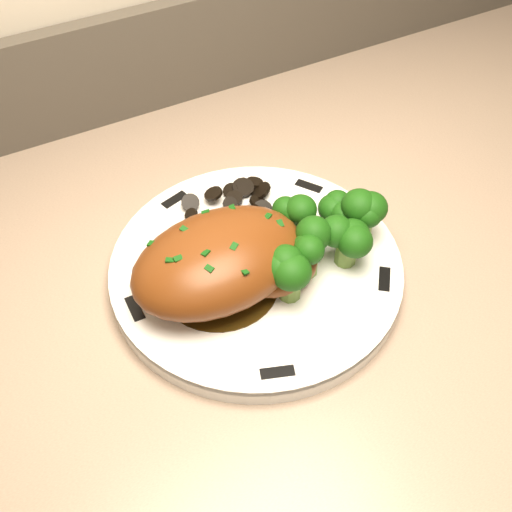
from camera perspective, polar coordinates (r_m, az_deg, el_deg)
name	(u,v)px	position (r m, az deg, el deg)	size (l,w,h in m)	color
plate	(256,270)	(0.58, 0.00, -1.23)	(0.26, 0.26, 0.02)	white
rim_accent_0	(175,200)	(0.63, -7.25, 4.97)	(0.03, 0.01, 0.00)	black
rim_accent_1	(135,308)	(0.55, -10.72, -4.60)	(0.03, 0.01, 0.00)	black
rim_accent_2	(277,373)	(0.50, 1.91, -10.31)	(0.03, 0.01, 0.00)	black
rim_accent_3	(384,279)	(0.57, 11.34, -2.05)	(0.03, 0.01, 0.00)	black
rim_accent_4	(309,186)	(0.64, 4.72, 6.19)	(0.03, 0.01, 0.00)	black
gravy_pool	(220,283)	(0.56, -3.26, -2.44)	(0.10, 0.10, 0.00)	#312109
chicken_breast	(225,262)	(0.53, -2.75, -0.52)	(0.16, 0.11, 0.06)	brown
mushroom_pile	(235,211)	(0.61, -1.92, 4.03)	(0.08, 0.06, 0.02)	black
broccoli_florets	(316,235)	(0.56, 5.36, 1.90)	(0.12, 0.09, 0.04)	olive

